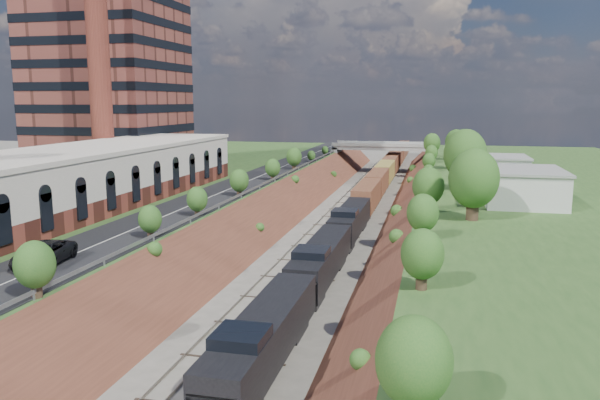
# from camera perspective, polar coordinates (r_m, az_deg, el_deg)

# --- Properties ---
(platform_left) EXTENTS (44.00, 180.00, 5.00)m
(platform_left) POSITION_cam_1_polar(r_m,az_deg,el_deg) (96.33, -15.58, 0.34)
(platform_left) COLOR #2F5422
(platform_left) RESTS_ON ground
(platform_right) EXTENTS (44.00, 180.00, 5.00)m
(platform_right) POSITION_cam_1_polar(r_m,az_deg,el_deg) (86.90, 26.22, -1.29)
(platform_right) COLOR #2F5422
(platform_right) RESTS_ON ground
(embankment_left) EXTENTS (10.00, 180.00, 10.00)m
(embankment_left) POSITION_cam_1_polar(r_m,az_deg,el_deg) (88.41, -2.89, -1.77)
(embankment_left) COLOR brown
(embankment_left) RESTS_ON ground
(embankment_right) EXTENTS (10.00, 180.00, 10.00)m
(embankment_right) POSITION_cam_1_polar(r_m,az_deg,el_deg) (85.09, 11.51, -2.41)
(embankment_right) COLOR brown
(embankment_right) RESTS_ON ground
(rail_left_track) EXTENTS (1.58, 180.00, 0.18)m
(rail_left_track) POSITION_cam_1_polar(r_m,az_deg,el_deg) (86.48, 2.47, -1.97)
(rail_left_track) COLOR gray
(rail_left_track) RESTS_ON ground
(rail_right_track) EXTENTS (1.58, 180.00, 0.18)m
(rail_right_track) POSITION_cam_1_polar(r_m,az_deg,el_deg) (85.69, 5.89, -2.12)
(rail_right_track) COLOR gray
(rail_right_track) RESTS_ON ground
(road) EXTENTS (8.00, 180.00, 0.10)m
(road) POSITION_cam_1_polar(r_m,az_deg,el_deg) (88.90, -5.71, 1.56)
(road) COLOR black
(road) RESTS_ON platform_left
(guardrail) EXTENTS (0.10, 171.00, 0.70)m
(guardrail) POSITION_cam_1_polar(r_m,az_deg,el_deg) (87.41, -3.21, 1.78)
(guardrail) COLOR #99999E
(guardrail) RESTS_ON platform_left
(commercial_building) EXTENTS (14.30, 62.30, 7.00)m
(commercial_building) POSITION_cam_1_polar(r_m,az_deg,el_deg) (74.31, -20.52, 2.09)
(commercial_building) COLOR brown
(commercial_building) RESTS_ON platform_left
(highrise_tower) EXTENTS (22.00, 22.00, 53.90)m
(highrise_tower) POSITION_cam_1_polar(r_m,az_deg,el_deg) (112.12, -18.41, 17.06)
(highrise_tower) COLOR brown
(highrise_tower) RESTS_ON platform_left
(smokestack) EXTENTS (3.20, 3.20, 40.00)m
(smokestack) POSITION_cam_1_polar(r_m,az_deg,el_deg) (93.53, -19.09, 13.74)
(smokestack) COLOR brown
(smokestack) RESTS_ON platform_left
(overpass) EXTENTS (24.50, 8.30, 7.40)m
(overpass) POSITION_cam_1_polar(r_m,az_deg,el_deg) (146.38, 8.04, 4.62)
(overpass) COLOR gray
(overpass) RESTS_ON ground
(white_building_near) EXTENTS (9.00, 12.00, 4.00)m
(white_building_near) POSITION_cam_1_polar(r_m,az_deg,el_deg) (76.68, 20.86, 1.15)
(white_building_near) COLOR silver
(white_building_near) RESTS_ON platform_right
(white_building_far) EXTENTS (8.00, 10.00, 3.60)m
(white_building_far) POSITION_cam_1_polar(r_m,az_deg,el_deg) (98.33, 18.92, 2.89)
(white_building_far) COLOR silver
(white_building_far) RESTS_ON platform_right
(tree_right_large) EXTENTS (5.25, 5.25, 7.61)m
(tree_right_large) POSITION_cam_1_polar(r_m,az_deg,el_deg) (63.89, 16.60, 1.96)
(tree_right_large) COLOR #473323
(tree_right_large) RESTS_ON platform_right
(tree_left_crest) EXTENTS (2.45, 2.45, 3.55)m
(tree_left_crest) POSITION_cam_1_polar(r_m,az_deg,el_deg) (50.99, -16.39, -2.56)
(tree_left_crest) COLOR #473323
(tree_left_crest) RESTS_ON platform_left
(freight_train) EXTENTS (3.05, 171.61, 4.56)m
(freight_train) POSITION_cam_1_polar(r_m,az_deg,el_deg) (115.69, 7.89, 2.17)
(freight_train) COLOR black
(freight_train) RESTS_ON ground
(suv) EXTENTS (3.81, 6.60, 1.73)m
(suv) POSITION_cam_1_polar(r_m,az_deg,el_deg) (48.88, -23.72, -4.81)
(suv) COLOR black
(suv) RESTS_ON road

